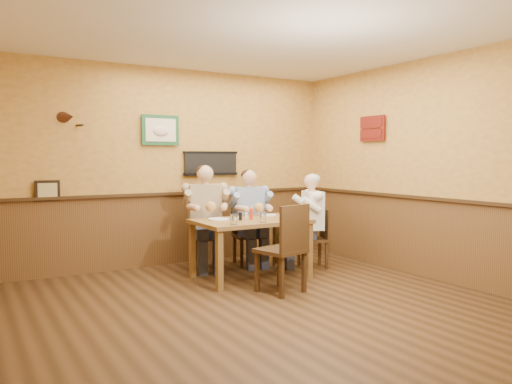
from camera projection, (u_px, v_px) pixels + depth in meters
room at (267, 143)px, 5.21m from camera, size 5.02×5.03×2.81m
dining_table at (251, 226)px, 6.36m from camera, size 1.40×0.90×0.75m
chair_back_left at (205, 236)px, 6.91m from camera, size 0.51×0.51×0.90m
chair_back_right at (249, 235)px, 7.17m from camera, size 0.46×0.46×0.86m
chair_right_end at (313, 238)px, 6.95m from camera, size 0.49×0.49×0.82m
chair_near_side at (281, 248)px, 5.67m from camera, size 0.57×0.57×1.01m
diner_tan_shirt at (205, 222)px, 6.89m from camera, size 0.73×0.73×1.29m
diner_blue_polo at (249, 222)px, 7.15m from camera, size 0.66×0.66×1.23m
diner_white_elder at (313, 226)px, 6.94m from camera, size 0.69×0.69×1.18m
water_glass_left at (234, 219)px, 5.85m from camera, size 0.10×0.10×0.12m
water_glass_mid at (263, 218)px, 6.04m from camera, size 0.09×0.09×0.12m
cola_tumbler at (283, 215)px, 6.38m from camera, size 0.08×0.08×0.11m
hot_sauce_bottle at (251, 213)px, 6.31m from camera, size 0.05×0.05×0.16m
salt_shaker at (246, 216)px, 6.40m from camera, size 0.04×0.04×0.08m
pepper_shaker at (240, 216)px, 6.23m from camera, size 0.04×0.04×0.10m
plate_far_left at (218, 219)px, 6.29m from camera, size 0.32×0.32×0.02m
plate_far_right at (267, 215)px, 6.77m from camera, size 0.31×0.31×0.02m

